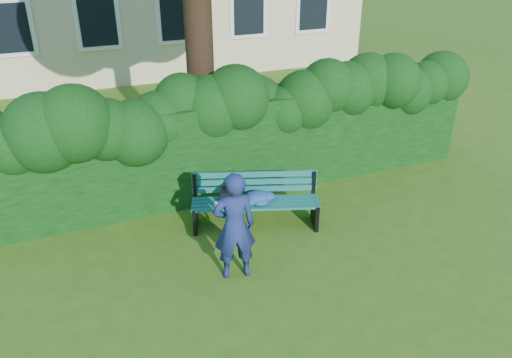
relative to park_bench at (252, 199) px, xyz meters
name	(u,v)px	position (x,y,z in m)	size (l,w,h in m)	color
ground	(271,249)	(0.00, -0.77, -0.50)	(80.00, 80.00, 0.00)	#365A16
hedge	(223,146)	(0.00, 1.43, 0.40)	(10.00, 1.00, 1.80)	black
park_bench	(252,199)	(0.00, 0.00, 0.00)	(2.16, 1.21, 0.89)	#115455
man_reading	(234,227)	(-0.73, -1.16, 0.32)	(0.60, 0.39, 1.64)	navy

